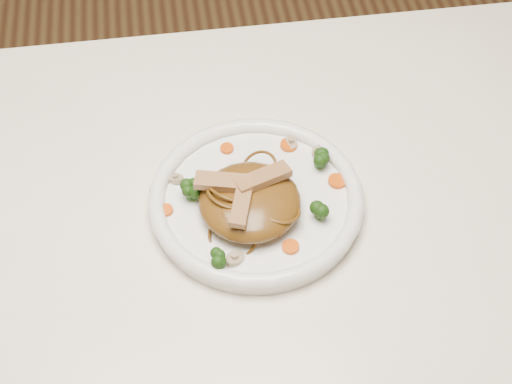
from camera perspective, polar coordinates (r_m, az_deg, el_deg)
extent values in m
cube|color=white|center=(0.92, -5.19, -4.97)|extent=(1.20, 0.80, 0.04)
cylinder|color=brown|center=(1.52, 15.32, 0.03)|extent=(0.06, 0.06, 0.71)
cylinder|color=white|center=(0.93, 0.00, -0.86)|extent=(0.33, 0.33, 0.02)
ellipsoid|color=#5B3811|center=(0.90, -0.47, -0.71)|extent=(0.13, 0.13, 0.04)
cube|color=#A17E4C|center=(0.89, 0.50, 1.06)|extent=(0.07, 0.05, 0.01)
cube|color=#A17E4C|center=(0.89, -2.42, 0.76)|extent=(0.07, 0.04, 0.01)
cube|color=#A17E4C|center=(0.87, -1.14, -1.05)|extent=(0.03, 0.06, 0.01)
cylinder|color=#D34E07|center=(0.98, 2.45, 3.51)|extent=(0.02, 0.02, 0.00)
cylinder|color=#D34E07|center=(0.92, -6.72, -1.35)|extent=(0.02, 0.02, 0.00)
cylinder|color=#D34E07|center=(0.95, 6.07, 0.82)|extent=(0.02, 0.02, 0.00)
cylinder|color=#D34E07|center=(0.98, -2.18, 3.26)|extent=(0.02, 0.02, 0.00)
cylinder|color=#D34E07|center=(0.88, 2.59, -4.09)|extent=(0.02, 0.02, 0.00)
cylinder|color=tan|center=(0.87, -1.61, -4.96)|extent=(0.03, 0.03, 0.01)
cylinder|color=tan|center=(0.98, 4.75, 3.04)|extent=(0.04, 0.04, 0.01)
cylinder|color=tan|center=(0.95, -6.01, 1.00)|extent=(0.03, 0.03, 0.01)
cylinder|color=tan|center=(0.99, 2.64, 3.65)|extent=(0.02, 0.02, 0.01)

